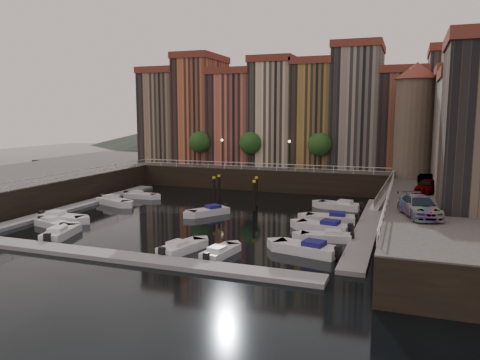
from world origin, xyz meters
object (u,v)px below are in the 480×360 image
at_px(boat_left_0, 53,223).
at_px(boat_left_2, 114,201).
at_px(car_b, 429,181).
at_px(boat_left_1, 61,218).
at_px(car_c, 419,208).
at_px(corner_tower, 415,119).
at_px(gangway, 385,191).
at_px(mooring_pilings, 236,192).
at_px(car_a, 426,187).

xyz_separation_m(boat_left_0, boat_left_2, (-1.01, 11.38, 0.07)).
bearing_deg(car_b, boat_left_1, -168.87).
bearing_deg(car_c, corner_tower, 74.16).
relative_size(gangway, boat_left_0, 1.91).
bearing_deg(boat_left_2, gangway, 36.71).
distance_m(mooring_pilings, car_a, 20.77).
bearing_deg(car_c, car_b, 68.75).
bearing_deg(mooring_pilings, boat_left_0, -130.06).
bearing_deg(car_a, mooring_pilings, -170.62).
relative_size(corner_tower, car_c, 2.56).
bearing_deg(gangway, mooring_pilings, -162.62).
bearing_deg(mooring_pilings, car_a, -5.02).
bearing_deg(car_c, gangway, 83.16).
distance_m(boat_left_1, car_c, 33.62).
bearing_deg(corner_tower, car_a, -83.62).
relative_size(boat_left_0, car_c, 0.81).
bearing_deg(boat_left_2, boat_left_0, -65.05).
height_order(boat_left_2, car_a, car_a).
height_order(car_a, car_c, car_c).
relative_size(boat_left_1, car_c, 0.95).
xyz_separation_m(gangway, mooring_pilings, (-16.42, -5.14, -0.27)).
distance_m(gangway, boat_left_1, 35.44).
bearing_deg(boat_left_0, mooring_pilings, 65.52).
height_order(mooring_pilings, car_c, car_c).
relative_size(mooring_pilings, boat_left_2, 1.10).
distance_m(gangway, mooring_pilings, 17.20).
height_order(mooring_pilings, car_a, car_a).
relative_size(gangway, boat_left_1, 1.63).
distance_m(boat_left_0, car_c, 32.99).
relative_size(gangway, boat_left_2, 1.58).
bearing_deg(boat_left_1, car_b, 23.04).
bearing_deg(boat_left_0, car_c, 18.68).
distance_m(mooring_pilings, boat_left_0, 20.23).
bearing_deg(boat_left_1, boat_left_2, 90.50).
distance_m(boat_left_0, car_b, 38.45).
xyz_separation_m(corner_tower, gangway, (-2.90, -4.50, -8.28)).
height_order(gangway, mooring_pilings, gangway).
xyz_separation_m(boat_left_1, car_b, (34.65, 15.78, 3.26)).
height_order(boat_left_0, car_c, car_c).
bearing_deg(boat_left_0, boat_left_2, 110.67).
bearing_deg(mooring_pilings, gangway, 17.38).
height_order(car_b, car_c, car_c).
bearing_deg(mooring_pilings, corner_tower, 26.52).
xyz_separation_m(boat_left_1, boat_left_2, (-0.32, 9.43, 0.01)).
bearing_deg(car_c, boat_left_2, 147.17).
distance_m(boat_left_2, car_c, 35.27).
distance_m(boat_left_0, boat_left_2, 11.42).
bearing_deg(corner_tower, car_b, -77.35).
height_order(boat_left_2, car_c, car_c).
height_order(boat_left_2, car_b, car_b).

